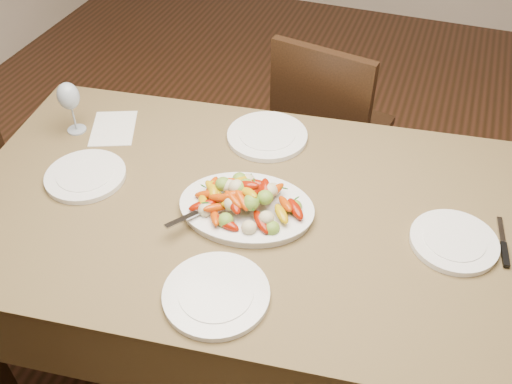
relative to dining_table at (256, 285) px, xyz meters
The scene contains 13 objects.
floor 0.43m from the dining_table, 56.94° to the left, with size 6.00×6.00×0.00m, color #341D10.
dining_table is the anchor object (origin of this frame).
chair_far 0.87m from the dining_table, 86.37° to the left, with size 0.42×0.42×0.95m, color black, non-canonical shape.
serving_platter 0.39m from the dining_table, 121.92° to the right, with size 0.40×0.29×0.02m, color white.
roasted_vegetables 0.45m from the dining_table, 121.92° to the right, with size 0.32×0.22×0.09m, color #7E1102, non-canonical shape.
serving_spoon 0.44m from the dining_table, 136.16° to the right, with size 0.28×0.06×0.03m, color #9EA0A8, non-canonical shape.
plate_left 0.69m from the dining_table, behind, with size 0.26×0.26×0.02m, color white.
plate_right 0.70m from the dining_table, ahead, with size 0.25×0.25×0.02m, color white.
plate_far 0.52m from the dining_table, 103.30° to the left, with size 0.28×0.28×0.02m, color white.
plate_near 0.53m from the dining_table, 87.25° to the right, with size 0.28×0.28×0.02m, color white.
wine_glass 0.89m from the dining_table, 167.91° to the left, with size 0.08×0.08×0.20m, color #8C99A5, non-canonical shape.
menu_card 0.76m from the dining_table, 161.18° to the left, with size 0.15×0.21×0.00m, color silver.
table_knife 0.82m from the dining_table, ahead, with size 0.02×0.20×0.01m, color #9EA0A8, non-canonical shape.
Camera 1 is at (0.31, -1.36, 1.96)m, focal length 40.00 mm.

